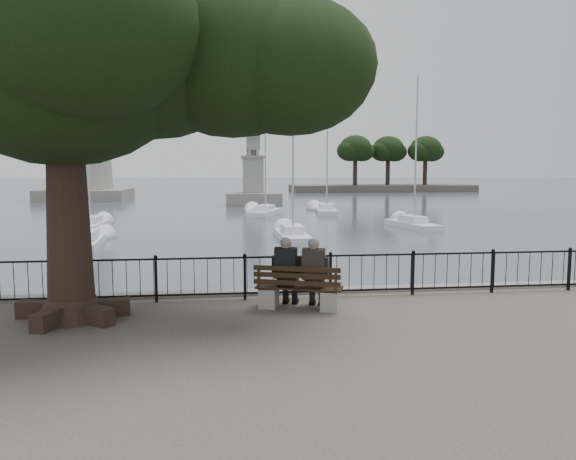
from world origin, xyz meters
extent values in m
cube|color=slate|center=(0.00, 3.00, -0.50)|extent=(200.00, 0.40, 1.20)
plane|color=#343D48|center=(0.00, 103.00, -1.00)|extent=(260.00, 260.00, 0.00)
cube|color=black|center=(0.00, 2.50, 0.98)|extent=(22.00, 0.04, 0.04)
cube|color=black|center=(0.00, 2.50, 0.15)|extent=(22.00, 0.04, 0.04)
cube|color=gray|center=(-0.52, 1.73, 0.21)|extent=(0.49, 0.56, 0.42)
cube|color=gray|center=(0.75, 1.30, 0.21)|extent=(0.49, 0.56, 0.42)
cube|color=black|center=(0.12, 1.52, 0.46)|extent=(1.92, 1.08, 0.04)
cube|color=black|center=(0.03, 1.25, 0.77)|extent=(1.77, 0.63, 0.41)
cube|color=black|center=(-0.14, 1.61, 0.59)|extent=(0.45, 0.41, 0.25)
cube|color=black|center=(-0.17, 1.51, 0.98)|extent=(0.51, 0.38, 0.62)
sphere|color=tan|center=(-0.16, 1.55, 1.41)|extent=(0.24, 0.24, 0.24)
ellipsoid|color=slate|center=(-0.17, 1.52, 1.45)|extent=(0.25, 0.25, 0.21)
cube|color=black|center=(-0.04, 1.90, 0.23)|extent=(0.46, 0.54, 0.46)
cube|color=black|center=(0.43, 1.42, 0.59)|extent=(0.45, 0.41, 0.25)
cube|color=black|center=(0.40, 1.31, 0.98)|extent=(0.51, 0.38, 0.62)
sphere|color=tan|center=(0.41, 1.35, 1.41)|extent=(0.24, 0.24, 0.24)
ellipsoid|color=slate|center=(0.40, 1.33, 1.45)|extent=(0.25, 0.25, 0.21)
cube|color=black|center=(0.53, 1.71, 0.23)|extent=(0.46, 0.54, 0.46)
cone|color=black|center=(-4.53, 1.29, 0.22)|extent=(1.46, 1.46, 0.43)
cone|color=black|center=(-4.53, 1.29, 2.58)|extent=(0.95, 0.95, 5.17)
ellipsoid|color=black|center=(-4.53, 1.29, 5.00)|extent=(5.00, 5.00, 3.90)
ellipsoid|color=black|center=(-2.89, 1.63, 5.34)|extent=(4.48, 4.48, 3.49)
ellipsoid|color=black|center=(-1.26, 1.37, 5.17)|extent=(3.96, 3.96, 3.09)
ellipsoid|color=black|center=(-0.14, 1.03, 5.00)|extent=(3.45, 3.45, 2.69)
ellipsoid|color=black|center=(-5.31, 2.84, 5.51)|extent=(3.96, 3.96, 3.09)
ellipsoid|color=black|center=(-3.75, -0.18, 5.34)|extent=(3.96, 3.96, 3.09)
ellipsoid|color=black|center=(-2.20, 2.49, 5.69)|extent=(3.79, 3.79, 2.96)
cube|color=slate|center=(-18.00, 62.00, -0.40)|extent=(10.21, 10.21, 1.40)
cone|color=gray|center=(-18.00, 62.00, 12.26)|extent=(6.54, 6.54, 24.51)
cube|color=slate|center=(2.00, 50.00, -0.40)|extent=(5.73, 5.73, 1.40)
cube|color=gray|center=(2.00, 50.00, 2.01)|extent=(2.10, 2.48, 3.82)
cube|color=slate|center=(2.00, 50.00, 4.07)|extent=(2.48, 2.86, 0.30)
cube|color=gray|center=(2.00, 50.29, 4.89)|extent=(1.24, 2.10, 1.34)
cube|color=gray|center=(2.00, 49.33, 5.56)|extent=(1.43, 0.96, 1.53)
sphere|color=gray|center=(2.00, 48.95, 6.61)|extent=(1.62, 1.62, 1.62)
cube|color=white|center=(-8.35, 19.30, -0.90)|extent=(1.74, 4.91, 0.53)
cube|color=white|center=(-8.35, 19.30, -0.40)|extent=(1.14, 2.04, 0.40)
cylinder|color=#B3B3B4|center=(-8.35, 19.03, 3.33)|extent=(0.11, 0.11, 7.85)
cube|color=white|center=(2.43, 20.57, -0.90)|extent=(1.57, 5.38, 0.60)
cube|color=white|center=(2.43, 20.57, -0.40)|extent=(1.12, 2.20, 0.45)
cylinder|color=#B3B3B4|center=(2.43, 20.28, 4.50)|extent=(0.12, 0.12, 10.21)
cube|color=white|center=(11.15, 25.58, -0.90)|extent=(2.38, 5.51, 0.59)
cube|color=white|center=(11.15, 25.58, -0.40)|extent=(1.45, 2.33, 0.44)
cylinder|color=#B3B3B4|center=(11.15, 25.28, 4.13)|extent=(0.12, 0.12, 9.47)
cube|color=white|center=(-9.96, 27.78, -0.90)|extent=(1.49, 5.22, 0.58)
cube|color=white|center=(-9.96, 27.78, -0.40)|extent=(1.08, 2.13, 0.43)
cylinder|color=#B3B3B4|center=(-9.96, 27.49, 5.38)|extent=(0.12, 0.12, 11.96)
cube|color=white|center=(2.25, 36.92, -0.90)|extent=(3.48, 5.97, 0.64)
cube|color=white|center=(2.25, 36.92, -0.40)|extent=(1.91, 2.61, 0.48)
cylinder|color=#B3B3B4|center=(2.25, 36.59, 5.00)|extent=(0.13, 0.13, 11.20)
cube|color=white|center=(7.66, 37.96, -0.90)|extent=(2.28, 5.95, 0.65)
cube|color=white|center=(7.66, 37.96, -0.40)|extent=(1.45, 2.49, 0.48)
cylinder|color=#B3B3B4|center=(7.66, 37.63, 4.08)|extent=(0.13, 0.13, 9.36)
cube|color=#433E36|center=(25.00, 80.00, -0.50)|extent=(30.00, 8.00, 1.20)
cylinder|color=black|center=(20.00, 78.00, 2.00)|extent=(0.70, 0.70, 4.00)
ellipsoid|color=black|center=(20.00, 78.00, 6.00)|extent=(5.20, 5.20, 4.16)
cylinder|color=black|center=(26.00, 80.00, 2.00)|extent=(0.70, 0.70, 4.00)
ellipsoid|color=black|center=(26.00, 80.00, 6.00)|extent=(5.20, 5.20, 4.16)
cylinder|color=black|center=(32.00, 79.00, 2.00)|extent=(0.70, 0.70, 4.00)
ellipsoid|color=black|center=(32.00, 79.00, 6.00)|extent=(5.20, 5.20, 4.16)
camera|label=1|loc=(-1.54, -10.20, 3.04)|focal=35.00mm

